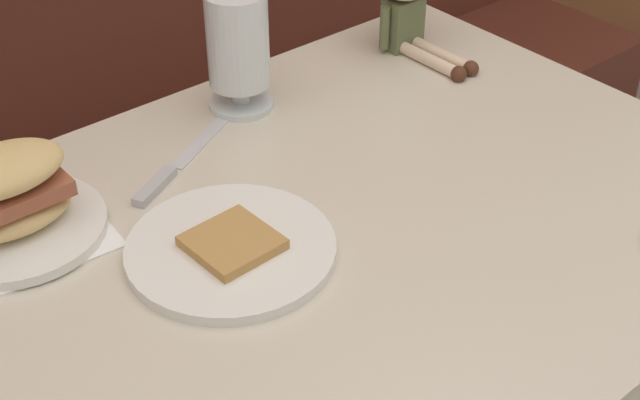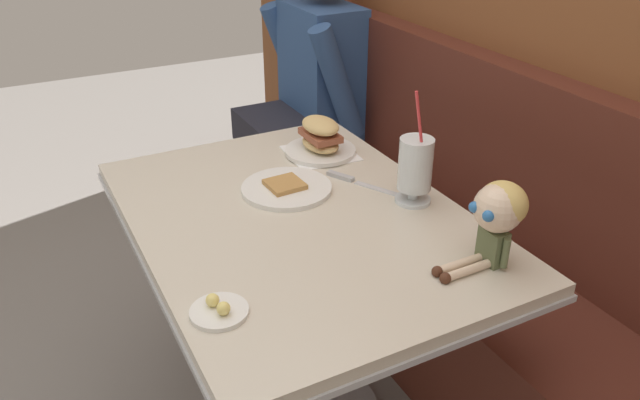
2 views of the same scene
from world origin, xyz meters
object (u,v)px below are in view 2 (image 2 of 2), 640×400
Objects in this scene: toast_plate at (286,188)px; butter_saucer at (219,310)px; diner_patron at (313,74)px; seated_doll at (498,212)px; milkshake_glass at (415,167)px; butter_knife at (350,180)px; sandwich_plate at (320,140)px.

butter_saucer is at bearing -39.23° from toast_plate.
diner_patron is (-1.34, 0.90, -0.01)m from butter_saucer.
milkshake_glass is at bearing 178.16° from seated_doll.
diner_patron reaches higher than toast_plate.
butter_knife is 1.00× the size of seated_doll.
seated_doll reaches higher than sandwich_plate.
sandwich_plate is at bearing -169.21° from milkshake_glass.
butter_saucer is at bearing -33.84° from diner_patron.
milkshake_glass is 1.44× the size of seated_doll.
milkshake_glass is at bearing -13.83° from diner_patron.
milkshake_glass is (0.21, 0.27, 0.09)m from toast_plate.
toast_plate reaches higher than butter_knife.
toast_plate is at bearing -48.23° from sandwich_plate.
seated_doll is (0.71, 0.06, 0.08)m from sandwich_plate.
butter_knife is (-0.18, -0.09, -0.10)m from milkshake_glass.
butter_knife is at bearing -154.47° from milkshake_glass.
butter_knife is at bearing -21.10° from diner_patron.
butter_saucer is at bearing -71.13° from milkshake_glass.
sandwich_plate is 1.83× the size of butter_saucer.
seated_doll is at bearing -11.24° from diner_patron.
milkshake_glass is 2.63× the size of butter_saucer.
sandwich_plate is 0.72m from seated_doll.
diner_patron reaches higher than seated_doll.
toast_plate is 1.07m from diner_patron.
seated_doll is (0.50, 0.08, 0.12)m from butter_knife.
milkshake_glass is 0.66m from butter_saucer.
sandwich_plate is 1.01× the size of butter_knife.
toast_plate is 2.08× the size of butter_saucer.
milkshake_glass is 0.22m from butter_knife.
sandwich_plate is at bearing -25.53° from diner_patron.
seated_doll is 1.48m from diner_patron.
sandwich_plate is at bearing 131.77° from toast_plate.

